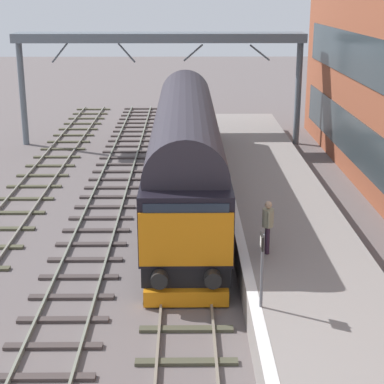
% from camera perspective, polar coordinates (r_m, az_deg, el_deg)
% --- Properties ---
extents(ground_plane, '(140.00, 140.00, 0.00)m').
position_cam_1_polar(ground_plane, '(20.93, -0.53, -6.86)').
color(ground_plane, '#665C5B').
rests_on(ground_plane, ground).
extents(track_main, '(2.50, 60.00, 0.15)m').
position_cam_1_polar(track_main, '(20.91, -0.53, -6.72)').
color(track_main, gray).
rests_on(track_main, ground).
extents(track_adjacent_west, '(2.50, 60.00, 0.15)m').
position_cam_1_polar(track_adjacent_west, '(21.18, -9.75, -6.67)').
color(track_adjacent_west, gray).
rests_on(track_adjacent_west, ground).
extents(station_platform, '(4.00, 44.00, 1.01)m').
position_cam_1_polar(station_platform, '(21.04, 9.36, -5.49)').
color(station_platform, gray).
rests_on(station_platform, ground).
extents(diesel_locomotive, '(2.74, 18.39, 4.68)m').
position_cam_1_polar(diesel_locomotive, '(26.28, -0.57, 3.96)').
color(diesel_locomotive, black).
rests_on(diesel_locomotive, ground).
extents(platform_number_sign, '(0.10, 0.44, 1.94)m').
position_cam_1_polar(platform_number_sign, '(15.96, 6.23, -5.98)').
color(platform_number_sign, slate).
rests_on(platform_number_sign, station_platform).
extents(waiting_passenger, '(0.35, 0.51, 1.64)m').
position_cam_1_polar(waiting_passenger, '(19.38, 6.76, -2.67)').
color(waiting_passenger, '#372335').
rests_on(waiting_passenger, station_platform).
extents(overhead_footbridge, '(16.26, 2.00, 6.37)m').
position_cam_1_polar(overhead_footbridge, '(36.98, -2.88, 13.15)').
color(overhead_footbridge, slate).
rests_on(overhead_footbridge, ground).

